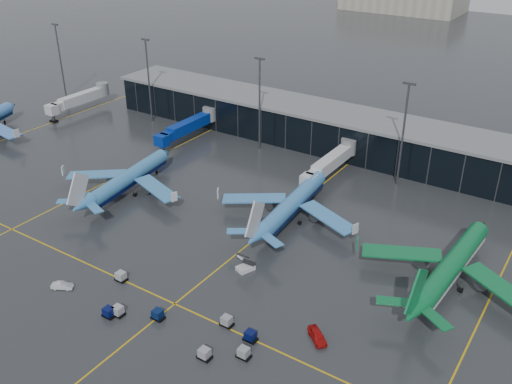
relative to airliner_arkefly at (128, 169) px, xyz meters
The scene contains 12 objects.
ground 29.60m from the airliner_arkefly, 23.60° to the right, with size 600.00×600.00×0.00m, color #282B2D.
terminal_pier 56.97m from the airliner_arkefly, 62.15° to the left, with size 142.00×17.00×10.70m.
jet_bridges 32.49m from the airliner_arkefly, 104.97° to the left, with size 94.00×27.50×7.20m.
flood_masts 50.37m from the airliner_arkefly, 50.52° to the left, with size 203.00×0.50×25.50m.
taxi_lines 37.07m from the airliner_arkefly, ahead, with size 220.00×120.00×0.02m.
airliner_arkefly is the anchor object (origin of this frame).
airliner_klm_near 39.92m from the airliner_arkefly, 14.81° to the left, with size 33.22×37.84×11.63m, color #3E86CC, non-canonical shape.
airliner_aer_lingus 74.43m from the airliner_arkefly, ahead, with size 34.54×39.34×12.09m, color #0C6B36, non-canonical shape.
baggage_carts 50.92m from the airliner_arkefly, 37.09° to the right, with size 32.01×10.56×1.70m.
mobile_airstair 42.98m from the airliner_arkefly, 15.71° to the right, with size 3.22×3.79×3.45m.
service_van_red 64.98m from the airliner_arkefly, 18.90° to the right, with size 1.92×4.76×1.62m, color #B20E0D.
service_van_white 38.66m from the airliner_arkefly, 63.67° to the right, with size 1.35×3.86×1.27m, color silver.
Camera 1 is at (64.77, -72.47, 62.40)m, focal length 40.00 mm.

